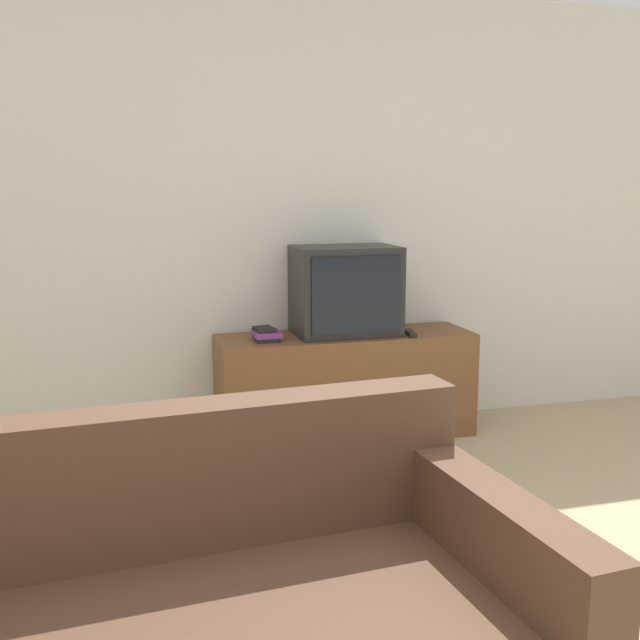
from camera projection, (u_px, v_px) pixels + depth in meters
The scene contains 5 objects.
wall_back at pixel (273, 215), 4.42m from camera, with size 9.00×0.06×2.60m.
tv_stand at pixel (345, 385), 4.43m from camera, with size 1.50×0.45×0.62m.
television at pixel (346, 290), 4.35m from camera, with size 0.60×0.41×0.51m.
book_stack at pixel (266, 334), 4.21m from camera, with size 0.15×0.20×0.07m.
remote_on_stand at pixel (410, 333), 4.35m from camera, with size 0.07×0.18×0.02m.
Camera 1 is at (-0.94, -1.33, 1.48)m, focal length 42.00 mm.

